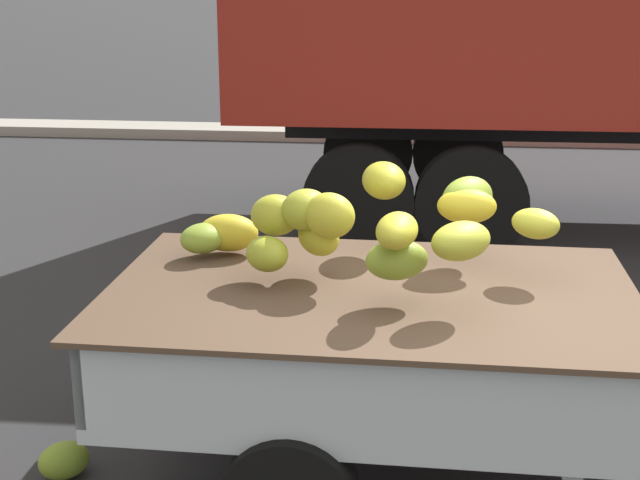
{
  "coord_description": "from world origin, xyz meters",
  "views": [
    {
      "loc": [
        -0.82,
        -4.36,
        2.69
      ],
      "look_at": [
        -1.3,
        0.1,
        1.33
      ],
      "focal_mm": 50.5,
      "sensor_mm": 36.0,
      "label": 1
    }
  ],
  "objects": [
    {
      "name": "curb_strip",
      "position": [
        0.0,
        10.26,
        0.08
      ],
      "size": [
        80.0,
        0.8,
        0.16
      ],
      "primitive_type": "cube",
      "color": "gray",
      "rests_on": "ground"
    },
    {
      "name": "fallen_banana_bunch_near_tailgate",
      "position": [
        -2.68,
        -0.17,
        0.1
      ],
      "size": [
        0.35,
        0.34,
        0.21
      ],
      "primitive_type": "ellipsoid",
      "rotation": [
        0.0,
        0.0,
        0.63
      ],
      "color": "olive",
      "rests_on": "ground"
    }
  ]
}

